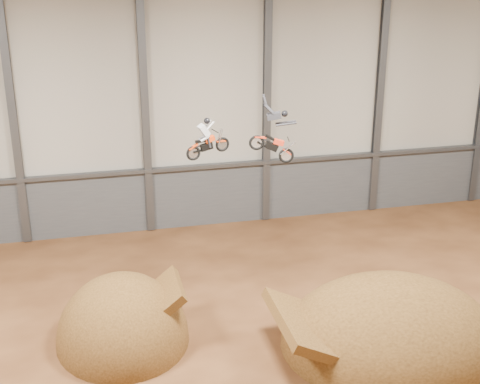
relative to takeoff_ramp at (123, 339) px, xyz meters
name	(u,v)px	position (x,y,z in m)	size (l,w,h in m)	color
floor	(284,377)	(5.65, -3.97, 0.00)	(40.00, 40.00, 0.00)	#492713
back_wall	(206,104)	(5.65, 11.03, 7.00)	(40.00, 0.10, 14.00)	beige
lower_band_back	(208,195)	(5.65, 10.93, 1.75)	(39.80, 0.18, 3.50)	#4D5055
steel_rail	(208,166)	(5.65, 10.78, 3.55)	(39.80, 0.35, 0.20)	#47494F
steel_column_1	(13,115)	(-4.35, 10.83, 7.00)	(0.40, 0.36, 13.90)	#47494F
steel_column_2	(145,108)	(2.31, 10.83, 7.00)	(0.40, 0.36, 13.90)	#47494F
steel_column_3	(267,102)	(8.98, 10.83, 7.00)	(0.40, 0.36, 13.90)	#47494F
steel_column_4	(379,96)	(15.65, 10.83, 7.00)	(0.40, 0.36, 13.90)	#47494F
takeoff_ramp	(123,339)	(0.00, 0.00, 0.00)	(5.36, 6.18, 5.36)	#432910
landing_ramp	(390,343)	(10.48, -2.80, 0.00)	(8.96, 7.93, 5.17)	#432910
fmx_rider_a	(209,135)	(3.98, 1.53, 7.95)	(1.88, 0.72, 1.71)	red
fmx_rider_b	(269,129)	(6.42, 1.37, 8.08)	(2.61, 0.75, 2.24)	red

